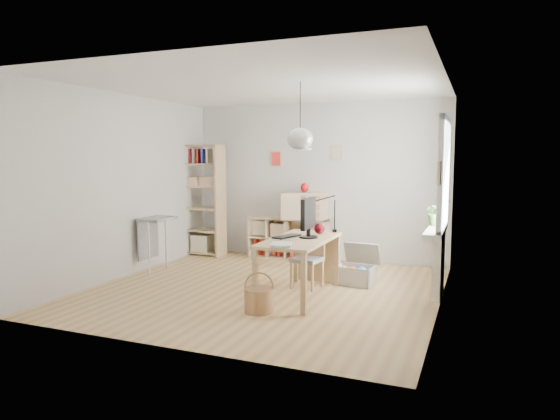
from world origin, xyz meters
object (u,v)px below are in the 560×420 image
at_px(chair, 309,256).
at_px(storage_chest, 356,271).
at_px(tall_bookshelf, 202,195).
at_px(drawer_chest, 304,206).
at_px(desk, 300,246).
at_px(monitor, 309,216).
at_px(cube_shelf, 288,241).

relative_size(chair, storage_chest, 1.17).
relative_size(tall_bookshelf, drawer_chest, 2.51).
xyz_separation_m(desk, monitor, (0.09, 0.08, 0.38)).
bearing_deg(chair, desk, -77.13).
xyz_separation_m(tall_bookshelf, drawer_chest, (1.87, 0.24, -0.14)).
relative_size(storage_chest, monitor, 1.09).
bearing_deg(tall_bookshelf, desk, -37.01).
bearing_deg(tall_bookshelf, cube_shelf, 10.19).
relative_size(cube_shelf, storage_chest, 2.19).
bearing_deg(chair, drawer_chest, 119.37).
xyz_separation_m(monitor, drawer_chest, (-0.80, 2.11, -0.09)).
relative_size(storage_chest, drawer_chest, 0.81).
relative_size(cube_shelf, tall_bookshelf, 0.70).
distance_m(tall_bookshelf, storage_chest, 3.41).
height_order(desk, tall_bookshelf, tall_bookshelf).
height_order(chair, monitor, monitor).
xyz_separation_m(cube_shelf, drawer_chest, (0.31, -0.04, 0.65)).
distance_m(storage_chest, drawer_chest, 1.95).
relative_size(cube_shelf, drawer_chest, 1.76).
bearing_deg(chair, storage_chest, 43.84).
xyz_separation_m(cube_shelf, monitor, (1.11, -2.15, 0.74)).
distance_m(tall_bookshelf, chair, 3.01).
height_order(cube_shelf, storage_chest, cube_shelf).
height_order(desk, storage_chest, desk).
height_order(tall_bookshelf, monitor, tall_bookshelf).
height_order(cube_shelf, monitor, monitor).
bearing_deg(monitor, tall_bookshelf, 140.65).
bearing_deg(monitor, cube_shelf, 112.95).
height_order(cube_shelf, drawer_chest, drawer_chest).
height_order(desk, cube_shelf, desk).
xyz_separation_m(tall_bookshelf, storage_chest, (3.11, -1.06, -0.91)).
distance_m(desk, storage_chest, 1.14).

